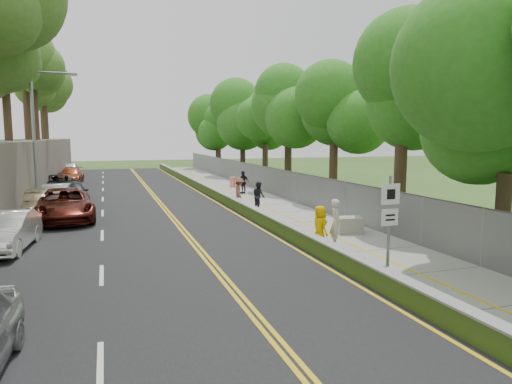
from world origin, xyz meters
TOP-DOWN VIEW (x-y plane):
  - ground at (0.00, 0.00)m, footprint 140.00×140.00m
  - road at (-5.40, 15.00)m, footprint 11.20×66.00m
  - sidewalk at (2.55, 15.00)m, footprint 4.20×66.00m
  - jersey_barrier at (0.25, 15.00)m, footprint 0.42×66.00m
  - chainlink_fence at (4.65, 15.00)m, footprint 0.04×66.00m
  - trees_fenceside at (7.00, 15.00)m, footprint 7.00×66.00m
  - streetlight at (-10.46, 14.00)m, footprint 2.52×0.22m
  - signpost at (1.05, -3.02)m, footprint 0.62×0.09m
  - construction_barrel at (3.21, 22.42)m, footprint 0.50×0.50m
  - concrete_block at (3.20, 3.00)m, footprint 1.24×1.05m
  - car_1 at (-10.56, 4.34)m, footprint 1.95×4.50m
  - car_2 at (-9.00, 10.29)m, footprint 3.24×6.07m
  - car_3 at (-9.00, 15.75)m, footprint 2.34×4.99m
  - car_4 at (-10.60, 11.93)m, footprint 1.97×4.60m
  - car_5 at (-9.82, 14.78)m, footprint 1.81×4.37m
  - car_6 at (-10.60, 22.69)m, footprint 2.70×5.11m
  - car_7 at (-9.99, 30.39)m, footprint 2.34×4.89m
  - car_8 at (-10.57, 39.34)m, footprint 1.90×4.19m
  - painter_0 at (0.75, 1.00)m, footprint 0.58×0.83m
  - painter_1 at (1.45, 1.02)m, footprint 0.59×0.76m
  - painter_2 at (1.45, 10.37)m, footprint 0.74×0.89m
  - painter_3 at (0.75, 12.00)m, footprint 0.88×1.25m
  - person_far at (2.80, 17.93)m, footprint 1.07×0.76m

SIDE VIEW (x-z plane):
  - ground at x=0.00m, z-range 0.00..0.00m
  - road at x=-5.40m, z-range 0.00..0.04m
  - sidewalk at x=2.55m, z-range 0.00..0.05m
  - jersey_barrier at x=0.25m, z-range 0.00..0.60m
  - concrete_block at x=3.20m, z-range 0.05..0.76m
  - construction_barrel at x=3.21m, z-range 0.05..0.88m
  - car_6 at x=-10.60m, z-range 0.04..1.41m
  - car_7 at x=-9.99m, z-range 0.04..1.41m
  - car_8 at x=-10.57m, z-range 0.04..1.44m
  - car_3 at x=-9.00m, z-range 0.04..1.45m
  - car_5 at x=-9.82m, z-range 0.04..1.45m
  - car_1 at x=-10.56m, z-range 0.04..1.48m
  - car_4 at x=-10.60m, z-range 0.04..1.59m
  - car_2 at x=-9.00m, z-range 0.04..1.66m
  - painter_0 at x=0.75m, z-range 0.05..1.68m
  - painter_2 at x=1.45m, z-range 0.05..1.69m
  - person_far at x=2.80m, z-range 0.05..1.73m
  - painter_3 at x=0.75m, z-range 0.05..1.80m
  - painter_1 at x=1.45m, z-range 0.05..1.90m
  - chainlink_fence at x=4.65m, z-range 0.00..2.00m
  - signpost at x=1.05m, z-range 0.41..3.51m
  - streetlight at x=-10.46m, z-range 0.64..8.64m
  - trees_fenceside at x=7.00m, z-range 0.00..14.00m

